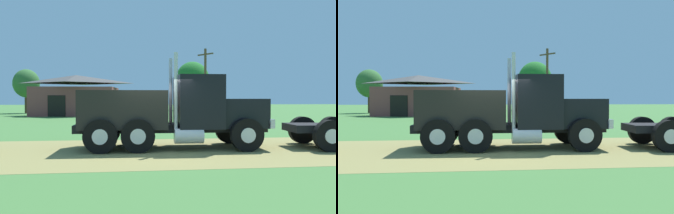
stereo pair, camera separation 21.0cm
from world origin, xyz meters
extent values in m
plane|color=#427437|center=(0.00, 0.00, 0.00)|extent=(200.00, 200.00, 0.00)
cube|color=olive|center=(0.00, 0.00, 0.00)|extent=(120.00, 6.74, 0.01)
cube|color=black|center=(0.63, 0.61, 0.77)|extent=(6.96, 1.67, 0.28)
cube|color=black|center=(3.26, 0.54, 1.30)|extent=(1.70, 1.99, 1.07)
cube|color=silver|center=(4.14, 0.51, 0.95)|extent=(0.22, 2.14, 0.32)
cube|color=black|center=(1.65, 0.58, 1.72)|extent=(1.65, 2.27, 1.91)
cube|color=#2D3D4C|center=(2.46, 0.56, 2.11)|extent=(0.09, 1.86, 0.84)
cylinder|color=silver|center=(0.75, 1.49, 2.10)|extent=(0.14, 0.14, 2.67)
cylinder|color=silver|center=(0.71, -0.28, 2.10)|extent=(0.14, 0.14, 2.67)
cylinder|color=silver|center=(1.14, -0.38, 0.55)|extent=(1.01, 0.55, 0.52)
cube|color=black|center=(-1.09, 0.66, 1.44)|extent=(3.14, 2.31, 1.36)
cylinder|color=black|center=(3.21, 1.65, 0.58)|extent=(1.16, 0.33, 1.15)
cylinder|color=silver|center=(3.22, 1.81, 0.58)|extent=(0.52, 0.05, 0.52)
cylinder|color=black|center=(3.15, -0.57, 0.58)|extent=(1.16, 0.33, 1.15)
cylinder|color=silver|center=(3.15, -0.73, 0.58)|extent=(0.52, 0.05, 0.52)
cylinder|color=black|center=(-1.80, 1.78, 0.58)|extent=(1.16, 0.33, 1.15)
cylinder|color=silver|center=(-1.80, 1.94, 0.58)|extent=(0.52, 0.05, 0.52)
cylinder|color=black|center=(-1.86, -0.43, 0.58)|extent=(1.16, 0.33, 1.15)
cylinder|color=silver|center=(-1.87, -0.59, 0.58)|extent=(0.52, 0.05, 0.52)
cylinder|color=black|center=(-0.55, 1.75, 0.58)|extent=(1.16, 0.33, 1.15)
cylinder|color=silver|center=(-0.55, 1.91, 0.58)|extent=(0.52, 0.05, 0.52)
cylinder|color=black|center=(-0.61, -0.47, 0.58)|extent=(1.16, 0.33, 1.15)
cylinder|color=silver|center=(-0.62, -0.63, 0.58)|extent=(0.52, 0.05, 0.52)
cylinder|color=black|center=(6.19, 1.27, 0.55)|extent=(1.13, 0.40, 1.10)
cylinder|color=silver|center=(6.20, 1.43, 0.55)|extent=(0.50, 0.09, 0.50)
cylinder|color=black|center=(5.98, -0.98, 0.55)|extent=(1.13, 0.40, 1.10)
cylinder|color=silver|center=(5.96, -1.14, 0.55)|extent=(0.50, 0.09, 0.50)
cylinder|color=black|center=(7.43, 1.15, 0.55)|extent=(1.13, 0.40, 1.10)
cylinder|color=silver|center=(7.45, 1.31, 0.55)|extent=(0.50, 0.09, 0.50)
cube|color=brown|center=(-6.50, 26.82, 1.55)|extent=(9.18, 6.63, 3.10)
pyramid|color=#414141|center=(-6.50, 26.82, 4.01)|extent=(9.64, 6.96, 0.91)
cube|color=black|center=(-8.08, 24.02, 1.10)|extent=(1.80, 0.23, 2.20)
cylinder|color=brown|center=(7.36, 23.63, 3.59)|extent=(0.26, 0.26, 7.17)
cube|color=brown|center=(7.36, 23.63, 6.57)|extent=(1.31, 1.93, 0.14)
cylinder|color=#513823|center=(-13.74, 33.77, 1.26)|extent=(0.44, 0.44, 2.51)
ellipsoid|color=#346830|center=(-13.74, 33.77, 3.83)|extent=(3.30, 3.30, 3.63)
cylinder|color=#513823|center=(9.63, 42.37, 1.30)|extent=(0.44, 0.44, 2.60)
ellipsoid|color=#226D26|center=(9.63, 42.37, 4.81)|extent=(5.53, 5.53, 6.08)
camera|label=1|loc=(-1.00, -11.95, 1.82)|focal=36.51mm
camera|label=2|loc=(-0.79, -11.97, 1.82)|focal=36.51mm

